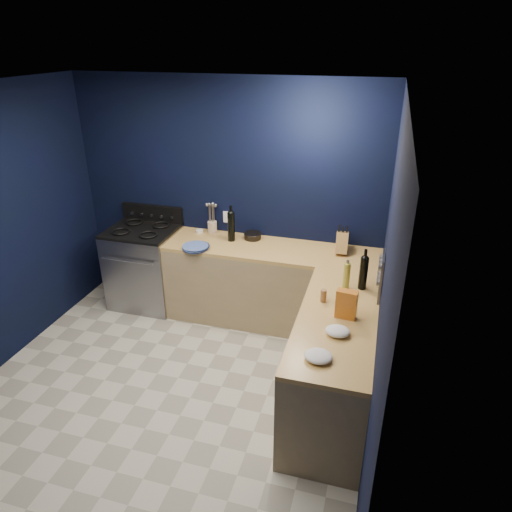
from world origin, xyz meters
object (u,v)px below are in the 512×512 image
(utensil_crock, at_px, (212,227))
(crouton_bag, at_px, (346,304))
(gas_range, at_px, (146,268))
(knife_block, at_px, (342,243))
(plate_stack, at_px, (195,247))

(utensil_crock, height_order, crouton_bag, crouton_bag)
(gas_range, xyz_separation_m, utensil_crock, (0.77, 0.25, 0.51))
(utensil_crock, height_order, knife_block, knife_block)
(gas_range, height_order, utensil_crock, utensil_crock)
(gas_range, distance_m, plate_stack, 0.91)
(utensil_crock, bearing_deg, crouton_bag, -39.75)
(plate_stack, relative_size, utensil_crock, 2.11)
(knife_block, height_order, crouton_bag, knife_block)
(plate_stack, distance_m, utensil_crock, 0.48)
(gas_range, relative_size, knife_block, 4.19)
(utensil_crock, xyz_separation_m, knife_block, (1.48, -0.14, 0.04))
(knife_block, xyz_separation_m, crouton_bag, (0.17, -1.24, 0.01))
(plate_stack, xyz_separation_m, utensil_crock, (0.01, 0.47, 0.05))
(crouton_bag, bearing_deg, plate_stack, 158.47)
(crouton_bag, bearing_deg, knife_block, 104.67)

